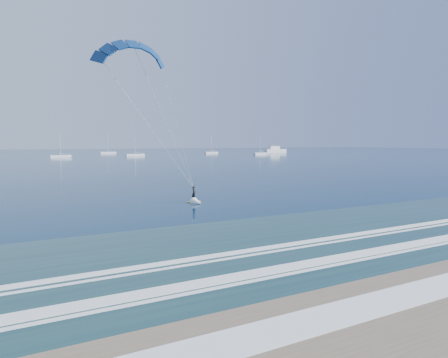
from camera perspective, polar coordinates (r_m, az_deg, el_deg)
name	(u,v)px	position (r m, az deg, el deg)	size (l,w,h in m)	color
kitesurfer_rig	(167,126)	(41.35, -8.09, 7.49)	(14.38, 9.96, 16.98)	#CEDE1A
motor_yacht	(275,150)	(282.20, 7.26, 4.12)	(16.51, 4.40, 6.62)	white
sailboat_3	(60,156)	(202.08, -22.33, 3.04)	(8.80, 2.40, 12.19)	white
sailboat_4	(108,153)	(262.93, -16.26, 3.64)	(9.50, 2.40, 12.81)	white
sailboat_5	(211,153)	(253.96, -1.83, 3.79)	(8.58, 2.40, 11.73)	white
sailboat_6	(260,153)	(234.54, 5.18, 3.65)	(7.96, 2.40, 10.89)	white
sailboat_8	(135,155)	(210.53, -12.60, 3.37)	(9.27, 2.40, 11.72)	white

